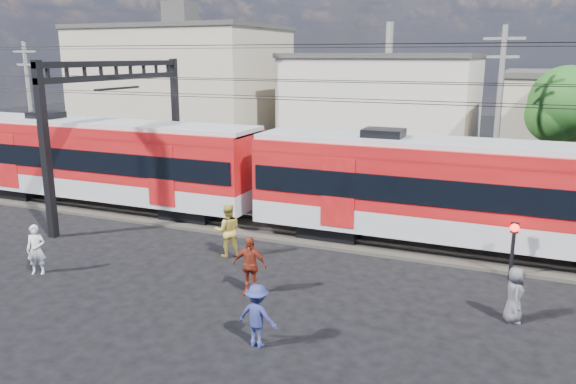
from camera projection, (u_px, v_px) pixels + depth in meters
name	position (u px, v px, depth m)	size (l,w,h in m)	color
ground	(229.00, 316.00, 15.85)	(120.00, 120.00, 0.00)	black
track_bed	(324.00, 233.00, 22.99)	(70.00, 3.40, 0.12)	#2D2823
rail_near	(317.00, 236.00, 22.29)	(70.00, 0.12, 0.12)	#59544C
rail_far	(330.00, 226.00, 23.63)	(70.00, 0.12, 0.12)	#59544C
commuter_train	(474.00, 191.00, 20.26)	(50.30, 3.08, 4.17)	black
catenary	(143.00, 102.00, 25.06)	(70.00, 9.30, 7.52)	black
building_west	(184.00, 89.00, 42.66)	(14.28, 10.20, 9.30)	tan
building_midwest	(387.00, 106.00, 39.90)	(12.24, 12.24, 7.30)	#BBB3A4
utility_pole_mid	(498.00, 114.00, 25.92)	(1.80, 0.24, 8.50)	slate
utility_pole_west	(30.00, 102.00, 35.69)	(1.80, 0.24, 8.00)	slate
tree_near	(571.00, 108.00, 27.45)	(3.82, 3.64, 6.72)	#382619
pedestrian_a	(36.00, 250.00, 18.73)	(0.62, 0.41, 1.70)	silver
pedestrian_b	(228.00, 230.00, 20.34)	(0.95, 0.74, 1.96)	gold
pedestrian_c	(257.00, 316.00, 14.02)	(1.07, 0.61, 1.65)	navy
pedestrian_d	(250.00, 265.00, 17.11)	(1.08, 0.45, 1.85)	maroon
pedestrian_e	(514.00, 295.00, 15.34)	(0.77, 0.50, 1.58)	#4E4D52
crossing_signal	(513.00, 240.00, 18.11)	(0.28, 0.28, 1.95)	black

